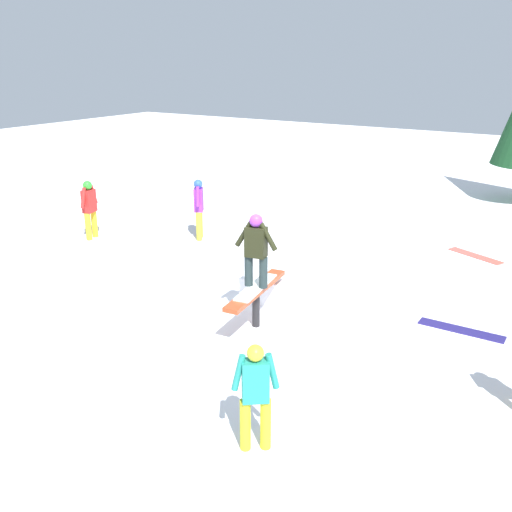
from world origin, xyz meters
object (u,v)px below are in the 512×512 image
at_px(bystander_red, 89,207).
at_px(loose_snowboard_coral, 475,256).
at_px(rail_feature, 256,294).
at_px(bystander_teal, 255,392).
at_px(bystander_purple, 199,206).
at_px(main_rider_on_rail, 256,252).
at_px(loose_snowboard_navy, 461,330).

height_order(bystander_red, loose_snowboard_coral, bystander_red).
xyz_separation_m(rail_feature, bystander_teal, (2.89, 1.81, 0.19)).
bearing_deg(bystander_purple, main_rider_on_rail, -164.06).
relative_size(rail_feature, main_rider_on_rail, 1.46).
xyz_separation_m(main_rider_on_rail, loose_snowboard_coral, (-6.09, 2.53, -1.42)).
xyz_separation_m(rail_feature, bystander_red, (-2.11, -6.53, 0.25)).
relative_size(main_rider_on_rail, bystander_red, 0.89).
relative_size(bystander_teal, bystander_red, 0.93).
relative_size(rail_feature, bystander_purple, 1.26).
bearing_deg(main_rider_on_rail, bystander_red, -117.32).
bearing_deg(bystander_red, rail_feature, 58.38).
distance_m(loose_snowboard_navy, loose_snowboard_coral, 4.34).
height_order(bystander_teal, loose_snowboard_coral, bystander_teal).
relative_size(bystander_purple, loose_snowboard_navy, 1.08).
bearing_deg(bystander_red, loose_snowboard_coral, 99.98).
height_order(rail_feature, bystander_purple, bystander_purple).
xyz_separation_m(bystander_red, loose_snowboard_navy, (0.31, 9.74, -0.86)).
distance_m(main_rider_on_rail, bystander_red, 6.89).
bearing_deg(bystander_purple, bystander_red, 89.01).
bearing_deg(bystander_teal, loose_snowboard_navy, -143.97).
relative_size(main_rider_on_rail, loose_snowboard_navy, 0.93).
relative_size(main_rider_on_rail, bystander_teal, 0.96).
height_order(bystander_teal, bystander_purple, bystander_purple).
bearing_deg(loose_snowboard_navy, rail_feature, 29.19).
xyz_separation_m(bystander_teal, loose_snowboard_navy, (-4.69, 1.40, -0.80)).
xyz_separation_m(bystander_teal, bystander_purple, (-6.51, -5.87, 0.09)).
bearing_deg(loose_snowboard_coral, rail_feature, -88.79).
relative_size(rail_feature, loose_snowboard_navy, 1.36).
height_order(bystander_teal, loose_snowboard_navy, bystander_teal).
distance_m(bystander_purple, loose_snowboard_navy, 7.55).
distance_m(bystander_red, loose_snowboard_coral, 9.93).
distance_m(bystander_purple, loose_snowboard_coral, 7.09).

